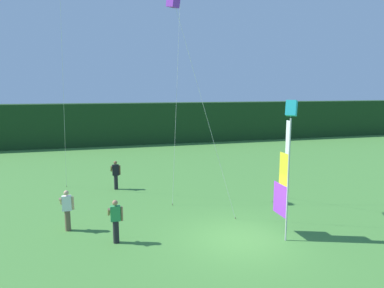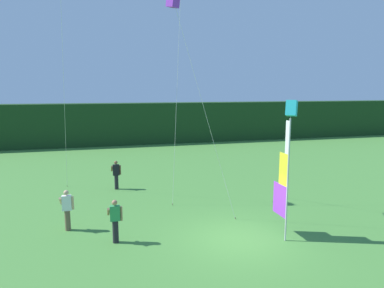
% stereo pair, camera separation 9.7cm
% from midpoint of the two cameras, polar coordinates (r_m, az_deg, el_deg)
% --- Properties ---
extents(ground_plane, '(120.00, 120.00, 0.00)m').
position_cam_midpoint_polar(ground_plane, '(13.84, 7.29, -15.12)').
color(ground_plane, '#478438').
extents(distant_treeline, '(80.00, 2.40, 4.23)m').
position_cam_midpoint_polar(distant_treeline, '(36.92, -7.76, 3.38)').
color(distant_treeline, '#193819').
rests_on(distant_treeline, ground).
extents(banner_flag, '(0.06, 1.03, 4.60)m').
position_cam_midpoint_polar(banner_flag, '(13.58, 14.56, -5.95)').
color(banner_flag, '#B7B7BC').
rests_on(banner_flag, ground).
extents(person_near_banner, '(0.55, 0.48, 1.67)m').
position_cam_midpoint_polar(person_near_banner, '(15.03, -19.90, -9.99)').
color(person_near_banner, brown).
rests_on(person_near_banner, ground).
extents(person_mid_field, '(0.55, 0.48, 1.64)m').
position_cam_midpoint_polar(person_mid_field, '(13.41, -12.58, -12.04)').
color(person_mid_field, black).
rests_on(person_mid_field, ground).
extents(person_far_left, '(0.55, 0.48, 1.65)m').
position_cam_midpoint_polar(person_far_left, '(20.27, -12.49, -4.84)').
color(person_far_left, black).
rests_on(person_far_left, ground).
extents(kite_cyan_box_0, '(1.24, 2.42, 5.17)m').
position_cam_midpoint_polar(kite_cyan_box_0, '(16.17, 15.76, 5.61)').
color(kite_cyan_box_0, brown).
rests_on(kite_cyan_box_0, ground).
extents(kite_purple_box_3, '(2.95, 0.65, 9.38)m').
position_cam_midpoint_polar(kite_purple_box_3, '(14.63, -3.16, 22.19)').
color(kite_purple_box_3, brown).
rests_on(kite_purple_box_3, ground).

